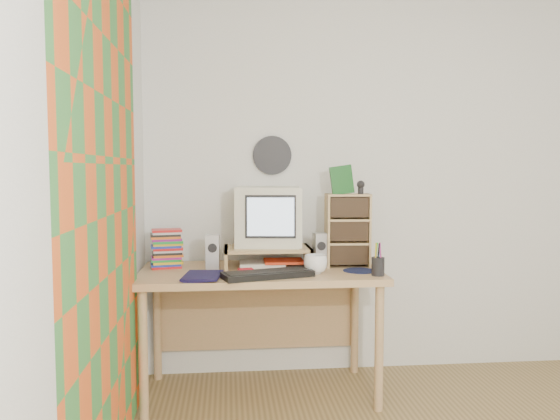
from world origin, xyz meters
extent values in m
plane|color=white|center=(0.00, 1.75, 1.25)|extent=(3.50, 0.00, 3.50)
plane|color=white|center=(-1.75, 0.00, 1.25)|extent=(0.00, 3.50, 3.50)
plane|color=#E65B20|center=(-1.71, 0.48, 1.15)|extent=(0.00, 2.20, 2.20)
cylinder|color=black|center=(-0.93, 1.73, 1.43)|extent=(0.25, 0.02, 0.25)
cube|color=tan|center=(-1.03, 1.38, 0.73)|extent=(1.40, 0.70, 0.04)
cube|color=tan|center=(-1.03, 1.71, 0.38)|extent=(1.33, 0.02, 0.41)
cylinder|color=tan|center=(-1.67, 1.09, 0.35)|extent=(0.05, 0.05, 0.71)
cylinder|color=tan|center=(-0.39, 1.09, 0.35)|extent=(0.05, 0.05, 0.71)
cylinder|color=tan|center=(-1.67, 1.67, 0.35)|extent=(0.05, 0.05, 0.71)
cylinder|color=tan|center=(-0.39, 1.67, 0.35)|extent=(0.05, 0.05, 0.71)
cube|color=tan|center=(-1.23, 1.48, 0.81)|extent=(0.02, 0.30, 0.12)
cube|color=tan|center=(-0.73, 1.48, 0.81)|extent=(0.02, 0.30, 0.12)
cube|color=tan|center=(-0.98, 1.48, 0.86)|extent=(0.52, 0.30, 0.02)
cube|color=silver|center=(-0.97, 1.53, 1.05)|extent=(0.42, 0.42, 0.36)
cube|color=#B4B4B9|center=(-1.31, 1.40, 0.85)|extent=(0.08, 0.08, 0.21)
cube|color=#B4B4B9|center=(-0.66, 1.44, 0.85)|extent=(0.09, 0.09, 0.21)
cube|color=black|center=(-1.00, 1.15, 0.77)|extent=(0.52, 0.30, 0.03)
cube|color=tan|center=(-0.49, 1.45, 0.97)|extent=(0.27, 0.16, 0.44)
imported|color=white|center=(-0.72, 1.24, 0.80)|extent=(0.17, 0.17, 0.11)
imported|color=#130F37|center=(-1.45, 1.18, 0.77)|extent=(0.26, 0.21, 0.05)
cylinder|color=black|center=(-0.46, 1.29, 0.75)|extent=(0.21, 0.21, 0.00)
cube|color=red|center=(-1.12, 1.21, 0.77)|extent=(0.09, 0.07, 0.04)
cube|color=#195720|center=(-0.54, 1.43, 1.28)|extent=(0.13, 0.04, 0.17)
camera|label=1|loc=(-1.22, -1.79, 1.34)|focal=35.00mm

